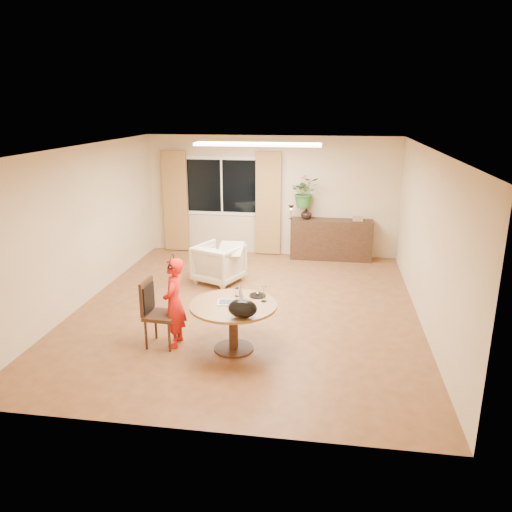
{
  "coord_description": "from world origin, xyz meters",
  "views": [
    {
      "loc": [
        1.29,
        -7.51,
        3.23
      ],
      "look_at": [
        0.19,
        -0.2,
        0.98
      ],
      "focal_mm": 35.0,
      "sensor_mm": 36.0,
      "label": 1
    }
  ],
  "objects_px": {
    "dining_chair": "(161,313)",
    "sideboard": "(331,239)",
    "armchair": "(219,263)",
    "dining_table": "(233,314)",
    "child": "(174,303)"
  },
  "relations": [
    {
      "from": "dining_table",
      "to": "child",
      "type": "relative_size",
      "value": 0.93
    },
    {
      "from": "dining_chair",
      "to": "sideboard",
      "type": "bearing_deg",
      "value": 66.1
    },
    {
      "from": "dining_table",
      "to": "armchair",
      "type": "distance_m",
      "value": 2.77
    },
    {
      "from": "dining_table",
      "to": "child",
      "type": "height_order",
      "value": "child"
    },
    {
      "from": "child",
      "to": "sideboard",
      "type": "xyz_separation_m",
      "value": [
        2.11,
        4.42,
        -0.2
      ]
    },
    {
      "from": "armchair",
      "to": "sideboard",
      "type": "relative_size",
      "value": 0.46
    },
    {
      "from": "armchair",
      "to": "dining_table",
      "type": "bearing_deg",
      "value": 129.8
    },
    {
      "from": "dining_chair",
      "to": "child",
      "type": "xyz_separation_m",
      "value": [
        0.18,
        0.04,
        0.16
      ]
    },
    {
      "from": "child",
      "to": "dining_table",
      "type": "bearing_deg",
      "value": 87.09
    },
    {
      "from": "child",
      "to": "armchair",
      "type": "bearing_deg",
      "value": 177.94
    },
    {
      "from": "dining_table",
      "to": "armchair",
      "type": "height_order",
      "value": "armchair"
    },
    {
      "from": "dining_chair",
      "to": "armchair",
      "type": "xyz_separation_m",
      "value": [
        0.21,
        2.67,
        -0.11
      ]
    },
    {
      "from": "sideboard",
      "to": "child",
      "type": "bearing_deg",
      "value": -115.46
    },
    {
      "from": "child",
      "to": "sideboard",
      "type": "bearing_deg",
      "value": 153.16
    },
    {
      "from": "dining_chair",
      "to": "sideboard",
      "type": "xyz_separation_m",
      "value": [
        2.29,
        4.46,
        -0.04
      ]
    }
  ]
}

